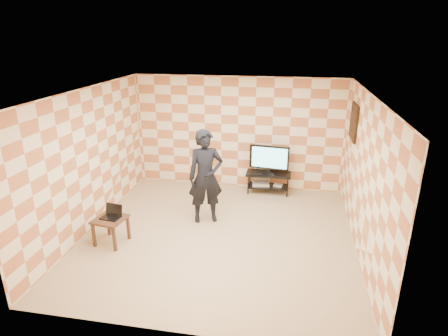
{
  "coord_description": "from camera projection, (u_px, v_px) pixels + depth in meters",
  "views": [
    {
      "loc": [
        1.21,
        -6.13,
        3.67
      ],
      "look_at": [
        0.0,
        0.6,
        1.15
      ],
      "focal_mm": 30.0,
      "sensor_mm": 36.0,
      "label": 1
    }
  ],
  "objects": [
    {
      "name": "person",
      "position": [
        206.0,
        177.0,
        7.39
      ],
      "size": [
        0.81,
        0.67,
        1.9
      ],
      "primitive_type": "imported",
      "rotation": [
        0.0,
        0.0,
        0.36
      ],
      "color": "black",
      "rests_on": "floor"
    },
    {
      "name": "wall_art",
      "position": [
        354.0,
        122.0,
        7.48
      ],
      "size": [
        0.04,
        0.72,
        0.72
      ],
      "color": "black",
      "rests_on": "wall_right"
    },
    {
      "name": "tv",
      "position": [
        269.0,
        158.0,
        8.72
      ],
      "size": [
        0.93,
        0.21,
        0.67
      ],
      "color": "black",
      "rests_on": "tv_stand"
    },
    {
      "name": "game_console",
      "position": [
        278.0,
        185.0,
        8.93
      ],
      "size": [
        0.22,
        0.18,
        0.05
      ],
      "primitive_type": "cube",
      "rotation": [
        0.0,
        0.0,
        -0.17
      ],
      "color": "silver",
      "rests_on": "tv_stand"
    },
    {
      "name": "wall_left",
      "position": [
        89.0,
        161.0,
        7.08
      ],
      "size": [
        0.02,
        5.0,
        2.7
      ],
      "primitive_type": "cube",
      "color": "beige",
      "rests_on": "ground"
    },
    {
      "name": "side_table",
      "position": [
        110.0,
        223.0,
        6.75
      ],
      "size": [
        0.6,
        0.6,
        0.5
      ],
      "color": "#381C12",
      "rests_on": "floor"
    },
    {
      "name": "laptop",
      "position": [
        112.0,
        214.0,
        6.75
      ],
      "size": [
        0.37,
        0.31,
        0.22
      ],
      "color": "black",
      "rests_on": "side_table"
    },
    {
      "name": "tv_stand",
      "position": [
        268.0,
        178.0,
        8.9
      ],
      "size": [
        1.04,
        0.47,
        0.5
      ],
      "color": "black",
      "rests_on": "floor"
    },
    {
      "name": "wall_right",
      "position": [
        365.0,
        178.0,
        6.25
      ],
      "size": [
        0.02,
        5.0,
        2.7
      ],
      "primitive_type": "cube",
      "color": "beige",
      "rests_on": "ground"
    },
    {
      "name": "ceiling",
      "position": [
        218.0,
        93.0,
        6.2
      ],
      "size": [
        5.0,
        5.0,
        0.02
      ],
      "primitive_type": "cube",
      "color": "white",
      "rests_on": "wall_back"
    },
    {
      "name": "wall_front",
      "position": [
        177.0,
        242.0,
        4.36
      ],
      "size": [
        5.0,
        0.02,
        2.7
      ],
      "primitive_type": "cube",
      "color": "beige",
      "rests_on": "ground"
    },
    {
      "name": "floor",
      "position": [
        218.0,
        235.0,
        7.13
      ],
      "size": [
        5.0,
        5.0,
        0.0
      ],
      "primitive_type": "plane",
      "color": "tan",
      "rests_on": "ground"
    },
    {
      "name": "dvd_player",
      "position": [
        261.0,
        184.0,
        9.0
      ],
      "size": [
        0.43,
        0.33,
        0.07
      ],
      "primitive_type": "cube",
      "rotation": [
        0.0,
        0.0,
        0.13
      ],
      "color": "silver",
      "rests_on": "tv_stand"
    },
    {
      "name": "wall_back",
      "position": [
        238.0,
        133.0,
        8.97
      ],
      "size": [
        5.0,
        0.02,
        2.7
      ],
      "primitive_type": "cube",
      "color": "beige",
      "rests_on": "ground"
    }
  ]
}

